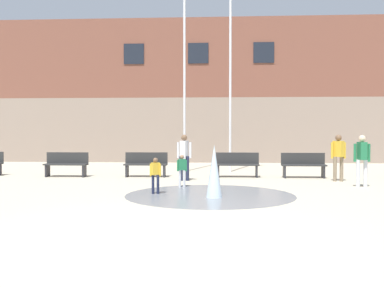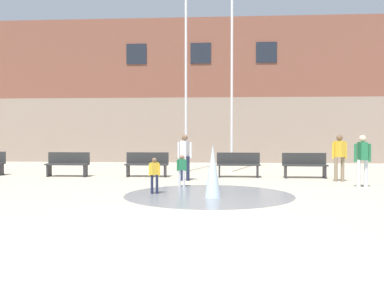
{
  "view_description": "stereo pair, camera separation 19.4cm",
  "coord_description": "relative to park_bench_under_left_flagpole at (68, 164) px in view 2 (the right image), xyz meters",
  "views": [
    {
      "loc": [
        1.12,
        -7.47,
        1.71
      ],
      "look_at": [
        0.27,
        6.76,
        1.3
      ],
      "focal_mm": 42.0,
      "sensor_mm": 36.0,
      "label": 1
    },
    {
      "loc": [
        1.32,
        -7.46,
        1.71
      ],
      "look_at": [
        0.27,
        6.76,
        1.3
      ],
      "focal_mm": 42.0,
      "sensor_mm": 36.0,
      "label": 2
    }
  ],
  "objects": [
    {
      "name": "ground_plane",
      "position": [
        4.59,
        -8.99,
        -0.48
      ],
      "size": [
        100.0,
        100.0,
        0.0
      ],
      "primitive_type": "plane",
      "color": "#BCB299"
    },
    {
      "name": "library_building",
      "position": [
        4.59,
        10.79,
        3.44
      ],
      "size": [
        36.0,
        6.05,
        7.84
      ],
      "color": "gray",
      "rests_on": "ground"
    },
    {
      "name": "splash_fountain",
      "position": [
        5.55,
        -4.79,
        -0.08
      ],
      "size": [
        4.53,
        4.53,
        1.36
      ],
      "color": "gray",
      "rests_on": "ground"
    },
    {
      "name": "park_bench_under_left_flagpole",
      "position": [
        0.0,
        0.0,
        0.0
      ],
      "size": [
        1.6,
        0.44,
        0.91
      ],
      "color": "#28282D",
      "rests_on": "ground"
    },
    {
      "name": "park_bench_center",
      "position": [
        2.98,
        0.15,
        0.0
      ],
      "size": [
        1.6,
        0.44,
        0.91
      ],
      "color": "#28282D",
      "rests_on": "ground"
    },
    {
      "name": "park_bench_under_right_flagpole",
      "position": [
        6.4,
        0.22,
        0.0
      ],
      "size": [
        1.6,
        0.44,
        0.91
      ],
      "color": "#28282D",
      "rests_on": "ground"
    },
    {
      "name": "park_bench_near_trashcan",
      "position": [
        8.81,
        0.14,
        0.0
      ],
      "size": [
        1.6,
        0.44,
        0.91
      ],
      "color": "#28282D",
      "rests_on": "ground"
    },
    {
      "name": "child_in_fountain",
      "position": [
        3.99,
        -4.39,
        0.1
      ],
      "size": [
        0.31,
        0.23,
        0.99
      ],
      "rotation": [
        0.0,
        0.0,
        0.66
      ],
      "color": "#1E233D",
      "rests_on": "ground"
    },
    {
      "name": "adult_in_red",
      "position": [
        9.77,
        -0.98,
        0.45
      ],
      "size": [
        0.5,
        0.39,
        1.59
      ],
      "rotation": [
        0.0,
        0.0,
        -0.9
      ],
      "color": "#89755B",
      "rests_on": "ground"
    },
    {
      "name": "teen_by_trashcan",
      "position": [
        10.05,
        -2.59,
        0.45
      ],
      "size": [
        0.5,
        0.36,
        1.59
      ],
      "rotation": [
        0.0,
        0.0,
        -1.48
      ],
      "color": "silver",
      "rests_on": "ground"
    },
    {
      "name": "adult_near_bench",
      "position": [
        4.52,
        -1.08,
        0.45
      ],
      "size": [
        0.5,
        0.38,
        1.59
      ],
      "rotation": [
        0.0,
        0.0,
        -1.85
      ],
      "color": "#1E233D",
      "rests_on": "ground"
    },
    {
      "name": "child_running",
      "position": [
        4.58,
        -2.81,
        0.1
      ],
      "size": [
        0.31,
        0.18,
        0.99
      ],
      "rotation": [
        0.0,
        0.0,
        -2.83
      ],
      "color": "silver",
      "rests_on": "ground"
    },
    {
      "name": "flagpole_left",
      "position": [
        4.28,
        2.42,
        3.96
      ],
      "size": [
        0.8,
        0.1,
        8.37
      ],
      "color": "silver",
      "rests_on": "ground"
    },
    {
      "name": "flagpole_right",
      "position": [
        6.21,
        2.42,
        3.92
      ],
      "size": [
        0.8,
        0.1,
        8.29
      ],
      "color": "silver",
      "rests_on": "ground"
    }
  ]
}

